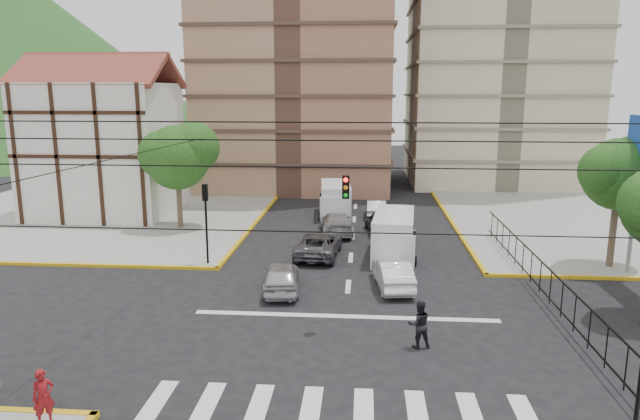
# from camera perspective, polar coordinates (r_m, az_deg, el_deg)

# --- Properties ---
(ground) EXTENTS (160.00, 160.00, 0.00)m
(ground) POSITION_cam_1_polar(r_m,az_deg,el_deg) (23.65, 2.46, -11.69)
(ground) COLOR black
(ground) RESTS_ON ground
(sidewalk_nw) EXTENTS (26.00, 26.00, 0.15)m
(sidewalk_nw) POSITION_cam_1_polar(r_m,az_deg,el_deg) (47.47, -21.47, -0.38)
(sidewalk_nw) COLOR gray
(sidewalk_nw) RESTS_ON ground
(sidewalk_ne) EXTENTS (26.00, 26.00, 0.15)m
(sidewalk_ne) POSITION_cam_1_polar(r_m,az_deg,el_deg) (46.87, 28.70, -1.17)
(sidewalk_ne) COLOR gray
(sidewalk_ne) RESTS_ON ground
(crosswalk_stripes) EXTENTS (12.00, 2.40, 0.01)m
(crosswalk_stripes) POSITION_cam_1_polar(r_m,az_deg,el_deg) (18.31, 1.74, -19.17)
(crosswalk_stripes) COLOR silver
(crosswalk_stripes) RESTS_ON ground
(stop_line) EXTENTS (13.00, 0.40, 0.01)m
(stop_line) POSITION_cam_1_polar(r_m,az_deg,el_deg) (24.76, 2.57, -10.57)
(stop_line) COLOR silver
(stop_line) RESTS_ON ground
(tudor_building) EXTENTS (10.80, 8.05, 12.23)m
(tudor_building) POSITION_cam_1_polar(r_m,az_deg,el_deg) (46.30, -20.83, 5.87)
(tudor_building) COLOR silver
(tudor_building) RESTS_ON ground
(distant_hill) EXTENTS (70.00, 70.00, 28.00)m
(distant_hill) POSITION_cam_1_polar(r_m,az_deg,el_deg) (107.38, -27.51, 12.96)
(distant_hill) COLOR #1F511B
(distant_hill) RESTS_ON ground
(park_fence) EXTENTS (0.10, 22.50, 1.66)m
(park_fence) POSITION_cam_1_polar(r_m,az_deg,el_deg) (29.04, 21.03, -7.95)
(park_fence) COLOR black
(park_fence) RESTS_ON ground
(tree_park_c) EXTENTS (4.65, 3.80, 7.25)m
(tree_park_c) POSITION_cam_1_polar(r_m,az_deg,el_deg) (33.73, 27.88, 3.48)
(tree_park_c) COLOR #473828
(tree_park_c) RESTS_ON ground
(tree_tudor) EXTENTS (5.39, 4.40, 7.43)m
(tree_tudor) POSITION_cam_1_polar(r_m,az_deg,el_deg) (39.97, -13.98, 5.42)
(tree_tudor) COLOR #473828
(tree_tudor) RESTS_ON ground
(traffic_light_nw) EXTENTS (0.28, 0.22, 4.40)m
(traffic_light_nw) POSITION_cam_1_polar(r_m,az_deg,el_deg) (31.33, -11.35, -0.05)
(traffic_light_nw) COLOR black
(traffic_light_nw) RESTS_ON ground
(traffic_light_hanging) EXTENTS (18.00, 9.12, 0.92)m
(traffic_light_hanging) POSITION_cam_1_polar(r_m,az_deg,el_deg) (19.97, 2.40, 1.64)
(traffic_light_hanging) COLOR black
(traffic_light_hanging) RESTS_ON ground
(van_right_lane) EXTENTS (2.70, 5.80, 2.53)m
(van_right_lane) POSITION_cam_1_polar(r_m,az_deg,el_deg) (32.90, 7.40, -2.71)
(van_right_lane) COLOR silver
(van_right_lane) RESTS_ON ground
(van_left_lane) EXTENTS (2.58, 5.69, 2.50)m
(van_left_lane) POSITION_cam_1_polar(r_m,az_deg,el_deg) (43.54, 1.54, 0.94)
(van_left_lane) COLOR silver
(van_left_lane) RESTS_ON ground
(car_silver_front_left) EXTENTS (2.20, 4.41, 1.44)m
(car_silver_front_left) POSITION_cam_1_polar(r_m,az_deg,el_deg) (27.54, -3.88, -6.64)
(car_silver_front_left) COLOR #B3B4B8
(car_silver_front_left) RESTS_ON ground
(car_white_front_right) EXTENTS (2.03, 4.46, 1.42)m
(car_white_front_right) POSITION_cam_1_polar(r_m,az_deg,el_deg) (28.14, 7.30, -6.33)
(car_white_front_right) COLOR white
(car_white_front_right) RESTS_ON ground
(car_grey_mid_left) EXTENTS (2.68, 5.19, 1.40)m
(car_grey_mid_left) POSITION_cam_1_polar(r_m,az_deg,el_deg) (33.11, -0.13, -3.47)
(car_grey_mid_left) COLOR #57595F
(car_grey_mid_left) RESTS_ON ground
(car_silver_rear_left) EXTENTS (2.67, 5.17, 1.43)m
(car_silver_rear_left) POSITION_cam_1_polar(r_m,az_deg,el_deg) (38.37, 1.66, -1.31)
(car_silver_rear_left) COLOR #B1B2B6
(car_silver_rear_left) RESTS_ON ground
(car_darkgrey_mid_right) EXTENTS (2.35, 4.62, 1.51)m
(car_darkgrey_mid_right) POSITION_cam_1_polar(r_m,az_deg,el_deg) (38.59, 6.14, -1.24)
(car_darkgrey_mid_right) COLOR #252528
(car_darkgrey_mid_right) RESTS_ON ground
(car_white_rear_right) EXTENTS (1.42, 4.03, 1.33)m
(car_white_rear_right) POSITION_cam_1_polar(r_m,az_deg,el_deg) (43.55, 5.65, 0.15)
(car_white_rear_right) COLOR white
(car_white_rear_right) RESTS_ON ground
(pedestrian_sw_corner) EXTENTS (0.71, 0.70, 1.65)m
(pedestrian_sw_corner) POSITION_cam_1_polar(r_m,az_deg,el_deg) (18.62, -25.93, -16.47)
(pedestrian_sw_corner) COLOR maroon
(pedestrian_sw_corner) RESTS_ON sidewalk_sw
(pedestrian_crosswalk) EXTENTS (1.01, 0.86, 1.83)m
(pedestrian_crosswalk) POSITION_cam_1_polar(r_m,az_deg,el_deg) (21.96, 9.87, -11.18)
(pedestrian_crosswalk) COLOR black
(pedestrian_crosswalk) RESTS_ON ground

